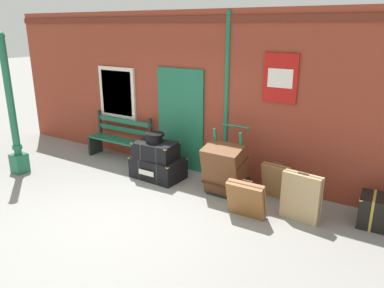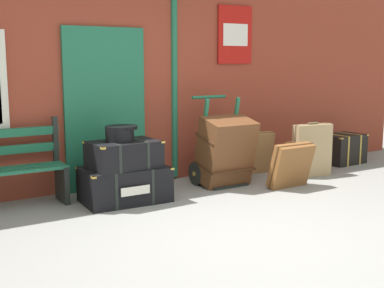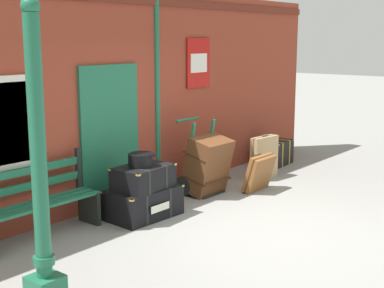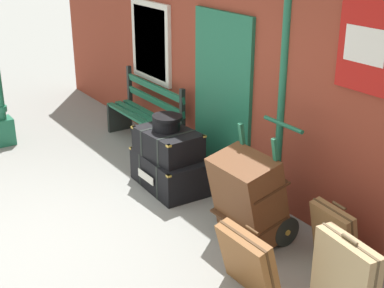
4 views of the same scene
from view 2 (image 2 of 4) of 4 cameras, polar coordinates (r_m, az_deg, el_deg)
The scene contains 11 objects.
ground_plane at distance 5.06m, azimuth 5.37°, elevation -10.11°, with size 60.00×60.00×0.00m, color gray.
brick_facade at distance 7.02m, azimuth -7.53°, elevation 8.55°, with size 10.40×0.35×3.20m.
steamer_trunk_base at distance 6.21m, azimuth -7.48°, elevation -4.47°, with size 1.04×0.70×0.43m.
steamer_trunk_middle at distance 6.10m, azimuth -7.58°, elevation -1.16°, with size 0.84×0.59×0.33m.
round_hatbox at distance 6.05m, azimuth -7.99°, elevation 1.28°, with size 0.38×0.35×0.18m.
porters_trolley at distance 7.06m, azimuth 2.91°, elevation -2.22°, with size 0.71×0.59×1.20m.
large_brown_trunk at distance 6.88m, azimuth 3.74°, elevation -0.78°, with size 0.70×0.63×0.96m.
suitcase_tan at distance 7.67m, azimuth 13.21°, elevation -0.69°, with size 0.62×0.23×0.80m.
suitcase_olive at distance 7.69m, azimuth 7.21°, elevation -0.99°, with size 0.51×0.29×0.65m.
suitcase_umber at distance 6.91m, azimuth 10.96°, elevation -2.35°, with size 0.62×0.31×0.62m.
corner_trunk at distance 8.79m, azimuth 16.39°, elevation -0.51°, with size 0.72×0.53×0.49m.
Camera 2 is at (-2.89, -3.81, 1.68)m, focal length 47.94 mm.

